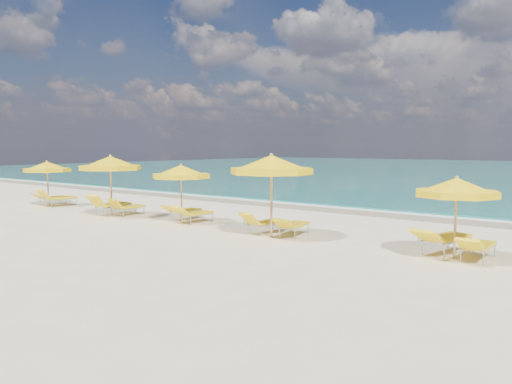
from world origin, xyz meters
The scene contains 19 objects.
ground_plane centered at (0.00, 0.00, 0.00)m, with size 120.00×120.00×0.00m, color beige.
wet_sand_band centered at (0.00, 7.40, 0.00)m, with size 120.00×2.60×0.01m, color tan.
foam_line centered at (0.00, 8.20, 0.00)m, with size 120.00×1.20×0.03m, color white.
whitecap_near centered at (-6.00, 17.00, 0.00)m, with size 14.00×0.36×0.05m, color white.
umbrella_1 centered at (-11.35, 0.12, 1.83)m, with size 2.39×2.39×2.14m.
umbrella_2 centered at (-6.13, -0.11, 2.11)m, with size 3.12×3.12×2.47m.
umbrella_3 centered at (-2.67, 0.46, 1.85)m, with size 2.55×2.55×2.17m.
umbrella_4 centered at (1.67, 0.13, 2.21)m, with size 3.20×3.20×2.59m.
umbrella_5 centered at (7.10, 0.45, 1.78)m, with size 2.15×2.15×2.08m.
lounger_1_left centered at (-11.87, 0.63, 0.19)m, with size 0.55×1.66×0.62m.
lounger_1_right centered at (-10.80, 0.40, 0.23)m, with size 0.67×1.81×0.88m.
lounger_2_left centered at (-6.48, 0.17, 0.24)m, with size 0.88×1.96×0.93m.
lounger_2_right centered at (-5.73, 0.43, 0.20)m, with size 0.63×1.60×0.77m.
lounger_3_left centered at (-3.15, 1.06, 0.20)m, with size 0.60×1.71×0.65m.
lounger_3_right centered at (-2.18, 0.73, 0.20)m, with size 0.61×1.68×0.70m.
lounger_4_left centered at (1.15, 0.55, 0.21)m, with size 0.76×1.75×0.78m.
lounger_4_right centered at (2.16, 0.66, 0.21)m, with size 0.87×1.80×0.69m.
lounger_5_left centered at (6.71, 0.98, 0.24)m, with size 1.05×2.15×0.79m.
lounger_5_right centered at (7.58, 0.72, 0.21)m, with size 0.60×1.75×0.71m.
Camera 1 is at (10.74, -12.21, 2.81)m, focal length 35.00 mm.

